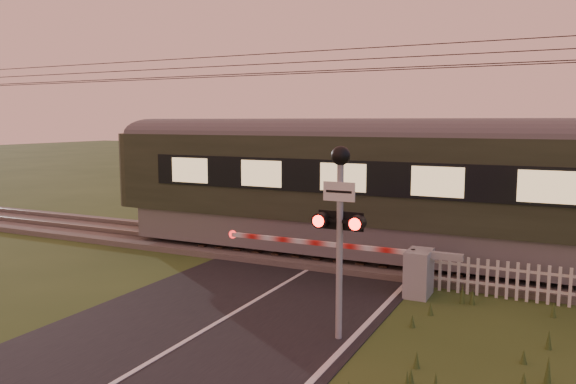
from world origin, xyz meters
The scene contains 7 objects.
ground centered at (0.00, 0.00, 0.00)m, with size 160.00×160.00×0.00m, color #2F461B.
road centered at (0.02, -0.23, 0.01)m, with size 6.00×140.00×0.03m.
track_bed centered at (0.00, 6.50, 0.07)m, with size 140.00×3.40×0.39m.
overhead_wires centered at (0.00, 6.50, 5.72)m, with size 120.00×0.62×0.62m.
boom_gate centered at (2.98, 3.96, 0.61)m, with size 6.18×0.84×1.12m.
crossing_signal centered at (2.50, 0.67, 2.50)m, with size 0.92×0.37×3.63m.
picket_fence centered at (4.80, 4.60, 0.45)m, with size 3.47×0.07×0.89m.
Camera 1 is at (6.08, -8.86, 4.08)m, focal length 35.00 mm.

